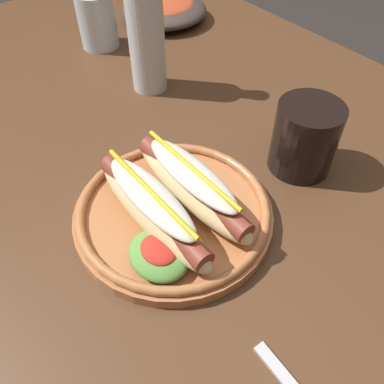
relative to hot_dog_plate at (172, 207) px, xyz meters
The scene contains 7 objects.
ground_plane 0.78m from the hot_dog_plate, 126.24° to the left, with size 8.00×8.00×0.00m, color #2D2826.
dining_table 0.17m from the hot_dog_plate, 126.24° to the left, with size 1.48×0.91×0.74m.
hot_dog_plate is the anchor object (origin of this frame).
soda_cup 0.21m from the hot_dog_plate, 82.03° to the left, with size 0.09×0.09×0.10m, color black.
water_cup 0.49m from the hot_dog_plate, 161.25° to the left, with size 0.08×0.08×0.10m, color silver.
glass_bottle 0.32m from the hot_dog_plate, 151.13° to the left, with size 0.06×0.06×0.25m.
side_bowl 0.59m from the hot_dog_plate, 145.51° to the left, with size 0.19×0.19×0.05m.
Camera 1 is at (0.34, -0.27, 1.14)m, focal length 37.19 mm.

